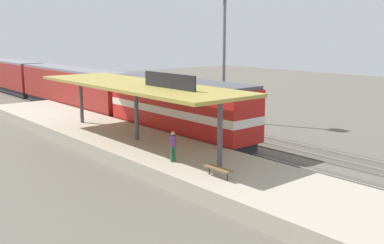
{
  "coord_description": "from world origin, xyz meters",
  "views": [
    {
      "loc": [
        -20.57,
        -24.6,
        7.81
      ],
      "look_at": [
        -1.38,
        -1.9,
        2.0
      ],
      "focal_mm": 41.69,
      "sensor_mm": 36.0,
      "label": 1
    }
  ],
  "objects": [
    {
      "name": "track_near",
      "position": [
        0.0,
        0.0,
        0.03
      ],
      "size": [
        3.2,
        110.0,
        0.16
      ],
      "color": "#4E4941",
      "rests_on": "ground"
    },
    {
      "name": "locomotive",
      "position": [
        0.0,
        1.3,
        2.41
      ],
      "size": [
        2.93,
        14.43,
        4.44
      ],
      "color": "#28282D",
      "rests_on": "track_near"
    },
    {
      "name": "platform_bench",
      "position": [
        -6.0,
        -9.36,
        1.34
      ],
      "size": [
        0.44,
        1.7,
        0.5
      ],
      "color": "#333338",
      "rests_on": "platform"
    },
    {
      "name": "passenger_carriage_rear",
      "position": [
        0.0,
        40.1,
        2.31
      ],
      "size": [
        2.9,
        20.0,
        4.24
      ],
      "color": "#28282D",
      "rests_on": "track_near"
    },
    {
      "name": "light_mast",
      "position": [
        7.8,
        4.48,
        8.4
      ],
      "size": [
        1.1,
        1.1,
        11.7
      ],
      "color": "slate",
      "rests_on": "ground"
    },
    {
      "name": "freight_car",
      "position": [
        4.6,
        8.8,
        1.97
      ],
      "size": [
        2.8,
        12.0,
        3.54
      ],
      "color": "#28282D",
      "rests_on": "track_far"
    },
    {
      "name": "track_far",
      "position": [
        4.6,
        0.0,
        0.03
      ],
      "size": [
        3.2,
        110.0,
        0.16
      ],
      "color": "#4E4941",
      "rests_on": "ground"
    },
    {
      "name": "passenger_carriage_front",
      "position": [
        0.0,
        19.3,
        2.31
      ],
      "size": [
        2.9,
        20.0,
        4.24
      ],
      "color": "#28282D",
      "rests_on": "track_near"
    },
    {
      "name": "station_canopy",
      "position": [
        -4.6,
        -0.09,
        4.53
      ],
      "size": [
        5.2,
        18.0,
        4.7
      ],
      "color": "#47474C",
      "rests_on": "platform"
    },
    {
      "name": "platform",
      "position": [
        -4.6,
        0.0,
        0.45
      ],
      "size": [
        6.0,
        44.0,
        0.9
      ],
      "primitive_type": "cube",
      "color": "#A89E89",
      "rests_on": "ground"
    },
    {
      "name": "person_waiting",
      "position": [
        -5.94,
        -5.66,
        1.85
      ],
      "size": [
        0.34,
        0.34,
        1.71
      ],
      "color": "#23603D",
      "rests_on": "platform"
    },
    {
      "name": "ground_plane",
      "position": [
        2.0,
        0.0,
        0.0
      ],
      "size": [
        120.0,
        120.0,
        0.0
      ],
      "primitive_type": "plane",
      "color": "#5B564C"
    }
  ]
}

